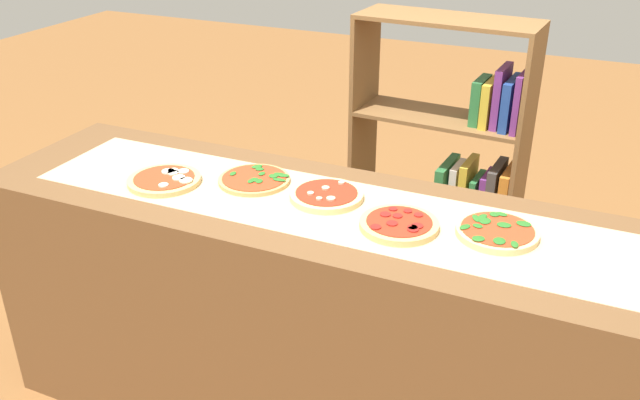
{
  "coord_description": "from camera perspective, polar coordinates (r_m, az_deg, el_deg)",
  "views": [
    {
      "loc": [
        0.79,
        -1.77,
        1.92
      ],
      "look_at": [
        0.0,
        0.0,
        0.94
      ],
      "focal_mm": 38.14,
      "sensor_mm": 36.0,
      "label": 1
    }
  ],
  "objects": [
    {
      "name": "counter",
      "position": [
        2.42,
        0.0,
        -10.25
      ],
      "size": [
        2.34,
        0.64,
        0.92
      ],
      "primitive_type": "cube",
      "color": "brown",
      "rests_on": "ground_plane"
    },
    {
      "name": "pizza_mozzarella_0",
      "position": [
        2.38,
        -12.89,
        1.67
      ],
      "size": [
        0.25,
        0.25,
        0.03
      ],
      "color": "#DBB26B",
      "rests_on": "parchment_paper"
    },
    {
      "name": "bookshelf",
      "position": [
        3.19,
        11.5,
        2.19
      ],
      "size": [
        0.8,
        0.35,
        1.33
      ],
      "color": "brown",
      "rests_on": "ground_plane"
    },
    {
      "name": "pizza_spinach_1",
      "position": [
        2.34,
        -5.49,
        1.74
      ],
      "size": [
        0.25,
        0.25,
        0.02
      ],
      "color": "tan",
      "rests_on": "parchment_paper"
    },
    {
      "name": "parchment_paper",
      "position": [
        2.18,
        0.0,
        -0.45
      ],
      "size": [
        1.98,
        0.42,
        0.0
      ],
      "primitive_type": "cube",
      "color": "tan",
      "rests_on": "counter"
    },
    {
      "name": "pizza_pepperoni_3",
      "position": [
        2.05,
        6.66,
        -2.04
      ],
      "size": [
        0.24,
        0.24,
        0.03
      ],
      "color": "#DBB26B",
      "rests_on": "parchment_paper"
    },
    {
      "name": "pizza_spinach_4",
      "position": [
        2.07,
        14.63,
        -2.58
      ],
      "size": [
        0.24,
        0.24,
        0.03
      ],
      "color": "#E5C17F",
      "rests_on": "parchment_paper"
    },
    {
      "name": "pizza_mushroom_2",
      "position": [
        2.21,
        0.55,
        0.4
      ],
      "size": [
        0.24,
        0.24,
        0.03
      ],
      "color": "#E5C17F",
      "rests_on": "parchment_paper"
    }
  ]
}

